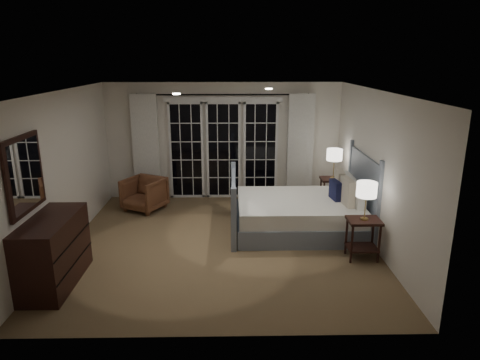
{
  "coord_description": "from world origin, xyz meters",
  "views": [
    {
      "loc": [
        0.19,
        -6.59,
        2.99
      ],
      "look_at": [
        0.31,
        0.16,
        1.05
      ],
      "focal_mm": 32.0,
      "sensor_mm": 36.0,
      "label": 1
    }
  ],
  "objects_px": {
    "nightstand_left": "(363,233)",
    "lamp_right": "(334,155)",
    "nightstand_right": "(332,188)",
    "dresser": "(53,252)",
    "armchair": "(144,194)",
    "bed": "(301,212)",
    "lamp_left": "(367,190)"
  },
  "relations": [
    {
      "from": "lamp_right",
      "to": "dresser",
      "type": "relative_size",
      "value": 0.45
    },
    {
      "from": "bed",
      "to": "lamp_left",
      "type": "xyz_separation_m",
      "value": [
        0.76,
        -1.13,
        0.76
      ]
    },
    {
      "from": "dresser",
      "to": "lamp_right",
      "type": "bearing_deg",
      "value": 33.73
    },
    {
      "from": "bed",
      "to": "armchair",
      "type": "distance_m",
      "value": 3.22
    },
    {
      "from": "nightstand_left",
      "to": "dresser",
      "type": "xyz_separation_m",
      "value": [
        -4.41,
        -0.68,
        0.05
      ]
    },
    {
      "from": "bed",
      "to": "nightstand_right",
      "type": "bearing_deg",
      "value": 54.97
    },
    {
      "from": "lamp_right",
      "to": "dresser",
      "type": "height_order",
      "value": "lamp_right"
    },
    {
      "from": "nightstand_right",
      "to": "dresser",
      "type": "relative_size",
      "value": 0.48
    },
    {
      "from": "nightstand_right",
      "to": "lamp_left",
      "type": "xyz_separation_m",
      "value": [
        -0.05,
        -2.3,
        0.69
      ]
    },
    {
      "from": "bed",
      "to": "dresser",
      "type": "height_order",
      "value": "bed"
    },
    {
      "from": "nightstand_left",
      "to": "lamp_right",
      "type": "distance_m",
      "value": 2.4
    },
    {
      "from": "bed",
      "to": "nightstand_right",
      "type": "distance_m",
      "value": 1.43
    },
    {
      "from": "lamp_left",
      "to": "armchair",
      "type": "relative_size",
      "value": 0.8
    },
    {
      "from": "bed",
      "to": "armchair",
      "type": "relative_size",
      "value": 3.21
    },
    {
      "from": "lamp_right",
      "to": "dresser",
      "type": "xyz_separation_m",
      "value": [
        -4.46,
        -2.98,
        -0.64
      ]
    },
    {
      "from": "bed",
      "to": "nightstand_left",
      "type": "bearing_deg",
      "value": -55.93
    },
    {
      "from": "lamp_right",
      "to": "armchair",
      "type": "height_order",
      "value": "lamp_right"
    },
    {
      "from": "nightstand_left",
      "to": "lamp_left",
      "type": "relative_size",
      "value": 1.09
    },
    {
      "from": "lamp_left",
      "to": "dresser",
      "type": "bearing_deg",
      "value": -171.21
    },
    {
      "from": "lamp_left",
      "to": "dresser",
      "type": "relative_size",
      "value": 0.44
    },
    {
      "from": "nightstand_right",
      "to": "armchair",
      "type": "bearing_deg",
      "value": -179.58
    },
    {
      "from": "lamp_left",
      "to": "armchair",
      "type": "height_order",
      "value": "lamp_left"
    },
    {
      "from": "bed",
      "to": "lamp_right",
      "type": "height_order",
      "value": "bed"
    },
    {
      "from": "bed",
      "to": "lamp_right",
      "type": "bearing_deg",
      "value": 54.97
    },
    {
      "from": "lamp_left",
      "to": "lamp_right",
      "type": "relative_size",
      "value": 0.97
    },
    {
      "from": "nightstand_right",
      "to": "lamp_left",
      "type": "height_order",
      "value": "lamp_left"
    },
    {
      "from": "bed",
      "to": "lamp_right",
      "type": "relative_size",
      "value": 3.89
    },
    {
      "from": "nightstand_left",
      "to": "lamp_right",
      "type": "relative_size",
      "value": 1.06
    },
    {
      "from": "nightstand_right",
      "to": "lamp_right",
      "type": "distance_m",
      "value": 0.7
    },
    {
      "from": "dresser",
      "to": "armchair",
      "type": "bearing_deg",
      "value": 77.9
    },
    {
      "from": "armchair",
      "to": "nightstand_right",
      "type": "bearing_deg",
      "value": 27.97
    },
    {
      "from": "bed",
      "to": "nightstand_right",
      "type": "height_order",
      "value": "bed"
    }
  ]
}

